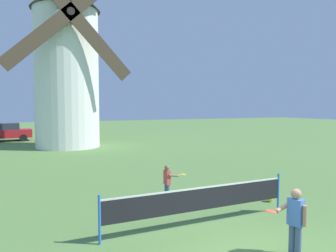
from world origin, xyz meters
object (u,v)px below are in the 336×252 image
(player_near, at_px, (295,218))
(tennis_net, at_px, (201,199))
(player_far, at_px, (168,180))
(windmill, at_px, (67,60))
(parked_car_mustard, at_px, (73,130))
(stray_ball, at_px, (269,198))
(parked_car_red, at_px, (3,132))

(player_near, bearing_deg, tennis_net, 113.21)
(player_far, bearing_deg, windmill, 95.03)
(tennis_net, relative_size, parked_car_mustard, 1.10)
(windmill, distance_m, player_far, 16.09)
(player_far, distance_m, stray_ball, 3.26)
(parked_car_red, bearing_deg, parked_car_mustard, -1.76)
(windmill, relative_size, stray_ball, 62.41)
(stray_ball, xyz_separation_m, parked_car_mustard, (-3.06, 22.48, 0.70))
(parked_car_mustard, bearing_deg, stray_ball, -82.26)
(tennis_net, bearing_deg, parked_car_mustard, 90.18)
(player_near, distance_m, stray_ball, 3.66)
(player_far, xyz_separation_m, stray_ball, (2.85, -1.49, -0.54))
(player_far, relative_size, parked_car_mustard, 0.24)
(windmill, xyz_separation_m, tennis_net, (1.18, -17.27, -5.72))
(tennis_net, distance_m, parked_car_mustard, 23.29)
(windmill, distance_m, parked_car_mustard, 8.29)
(player_near, xyz_separation_m, player_far, (-0.78, 4.44, -0.13))
(player_far, height_order, stray_ball, player_far)
(player_near, distance_m, parked_car_red, 26.48)
(windmill, height_order, player_near, windmill)
(parked_car_red, bearing_deg, stray_ball, -68.69)
(windmill, distance_m, player_near, 20.31)
(windmill, xyz_separation_m, parked_car_red, (-4.67, 6.20, -5.59))
(player_near, bearing_deg, parked_car_red, 104.81)
(parked_car_red, relative_size, parked_car_mustard, 0.98)
(tennis_net, bearing_deg, stray_ball, 15.25)
(player_near, xyz_separation_m, parked_car_red, (-6.77, 25.60, 0.04))
(tennis_net, bearing_deg, player_far, 86.67)
(windmill, bearing_deg, player_far, -84.97)
(stray_ball, bearing_deg, player_far, 152.39)
(windmill, bearing_deg, stray_ball, -75.79)
(stray_ball, bearing_deg, windmill, 104.21)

